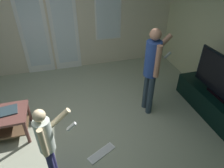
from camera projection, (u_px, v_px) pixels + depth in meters
ground_plane at (64, 142)px, 3.11m from camera, size 5.95×4.89×0.02m
wall_back_with_doors at (49, 12)px, 4.27m from camera, size 5.95×0.09×2.83m
tv_stand at (213, 105)px, 3.53m from camera, size 0.43×1.63×0.40m
flat_screen_tv at (223, 78)px, 3.22m from camera, size 0.08×1.19×0.70m
person_adult at (152, 66)px, 3.23m from camera, size 0.56×0.43×1.54m
person_child at (47, 141)px, 2.25m from camera, size 0.45×0.31×1.15m
loose_keyboard at (102, 153)px, 2.92m from camera, size 0.45×0.31×0.02m
laptop_closed at (7, 111)px, 3.01m from camera, size 0.33×0.28×0.02m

